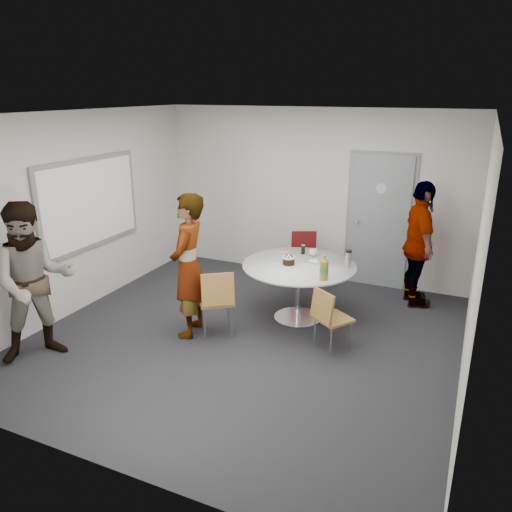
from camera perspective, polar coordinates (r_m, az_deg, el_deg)
The scene contains 15 objects.
floor at distance 6.32m, azimuth -1.26°, elevation -9.33°, with size 5.00×5.00×0.00m, color black.
ceiling at distance 5.59m, azimuth -1.46°, elevation 15.93°, with size 5.00×5.00×0.00m, color silver.
wall_back at distance 8.07m, azimuth 6.38°, elevation 6.98°, with size 5.00×5.00×0.00m, color beige.
wall_left at distance 7.22m, azimuth -19.62°, elevation 4.63°, with size 5.00×5.00×0.00m, color beige.
wall_right at distance 5.28m, azimuth 23.91°, elevation -0.79°, with size 5.00×5.00×0.00m, color beige.
wall_front at distance 3.85m, azimuth -17.74°, elevation -7.03°, with size 5.00×5.00×0.00m, color beige.
door at distance 7.87m, azimuth 13.89°, elevation 3.82°, with size 1.02×0.17×2.12m.
whiteboard at distance 7.31m, azimuth -18.41°, elevation 5.73°, with size 0.04×1.90×1.25m.
table at distance 6.57m, azimuth 5.11°, elevation -1.88°, with size 1.49×1.49×1.09m.
chair_near_left at distance 6.16m, azimuth -4.48°, elevation -4.68°, with size 0.59×0.60×0.87m.
chair_near_right at distance 5.89m, azimuth 8.30°, elevation -6.65°, with size 0.52×0.53×0.78m.
chair_far at distance 7.81m, azimuth 5.51°, elevation 0.30°, with size 0.54×0.56×0.86m.
person_main at distance 6.15m, azimuth -7.72°, elevation -1.14°, with size 0.66×0.43×1.80m, color #A5C6EA.
person_left at distance 6.07m, azimuth -24.01°, elevation -2.76°, with size 0.89×0.69×1.83m, color white.
person_right at distance 7.31m, azimuth 18.13°, elevation 1.24°, with size 1.05×0.44×1.79m, color black.
Camera 1 is at (2.42, -5.03, 2.96)m, focal length 35.00 mm.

